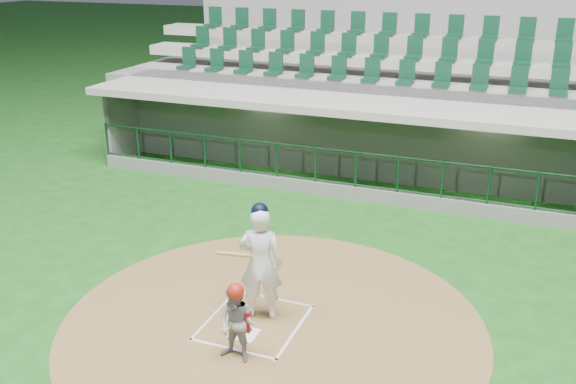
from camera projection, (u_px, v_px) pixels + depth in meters
ground at (261, 314)px, 11.17m from camera, size 120.00×120.00×0.00m
dirt_circle at (273, 323)px, 10.89m from camera, size 7.20×7.20×0.01m
home_plate at (244, 334)px, 10.55m from camera, size 0.43×0.43×0.02m
batter_box_chalk at (254, 322)px, 10.91m from camera, size 1.55×1.80×0.01m
dugout_structure at (378, 144)px, 17.62m from camera, size 16.40×3.70×3.00m
seating_deck at (399, 104)px, 20.18m from camera, size 17.00×6.72×5.15m
batter at (260, 262)px, 10.74m from camera, size 0.95×0.96×2.10m
catcher at (237, 323)px, 9.70m from camera, size 0.65×0.53×1.32m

